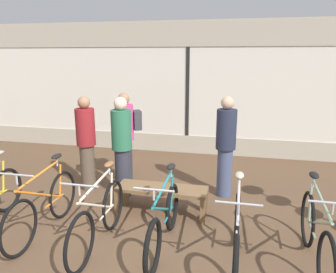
% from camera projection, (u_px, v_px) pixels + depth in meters
% --- Properties ---
extents(ground_plane, '(24.00, 24.00, 0.00)m').
position_uv_depth(ground_plane, '(136.00, 239.00, 4.41)').
color(ground_plane, brown).
extents(shop_back_wall, '(12.00, 0.08, 3.20)m').
position_uv_depth(shop_back_wall, '(188.00, 88.00, 7.94)').
color(shop_back_wall, '#B2A893').
rests_on(shop_back_wall, ground_plane).
extents(bicycle_left, '(0.46, 1.73, 1.04)m').
position_uv_depth(bicycle_left, '(44.00, 206.00, 4.48)').
color(bicycle_left, black).
rests_on(bicycle_left, ground_plane).
extents(bicycle_center_left, '(0.46, 1.69, 1.03)m').
position_uv_depth(bicycle_center_left, '(99.00, 218.00, 4.16)').
color(bicycle_center_left, black).
rests_on(bicycle_center_left, ground_plane).
extents(bicycle_center_right, '(0.46, 1.70, 1.01)m').
position_uv_depth(bicycle_center_right, '(164.00, 222.00, 4.13)').
color(bicycle_center_right, black).
rests_on(bicycle_center_right, ground_plane).
extents(bicycle_right, '(0.46, 1.71, 1.01)m').
position_uv_depth(bicycle_right, '(236.00, 236.00, 3.79)').
color(bicycle_right, black).
rests_on(bicycle_right, ground_plane).
extents(bicycle_far_right, '(0.46, 1.74, 1.04)m').
position_uv_depth(bicycle_far_right, '(316.00, 236.00, 3.74)').
color(bicycle_far_right, black).
rests_on(bicycle_far_right, ground_plane).
extents(display_bench, '(1.40, 0.44, 0.43)m').
position_uv_depth(display_bench, '(162.00, 192.00, 5.05)').
color(display_bench, brown).
rests_on(display_bench, ground_plane).
extents(customer_near_rack, '(0.56, 0.49, 1.74)m').
position_uv_depth(customer_near_rack, '(126.00, 135.00, 6.19)').
color(customer_near_rack, '#2D2D38').
rests_on(customer_near_rack, ground_plane).
extents(customer_by_window, '(0.48, 0.48, 1.74)m').
position_uv_depth(customer_by_window, '(122.00, 145.00, 5.56)').
color(customer_by_window, '#2D2D38').
rests_on(customer_by_window, ground_plane).
extents(customer_mid_floor, '(0.48, 0.48, 1.75)m').
position_uv_depth(customer_mid_floor, '(226.00, 145.00, 5.57)').
color(customer_mid_floor, '#424C6B').
rests_on(customer_mid_floor, ground_plane).
extents(customer_near_bench, '(0.36, 0.36, 1.72)m').
position_uv_depth(customer_near_bench, '(86.00, 141.00, 5.87)').
color(customer_near_bench, brown).
rests_on(customer_near_bench, ground_plane).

